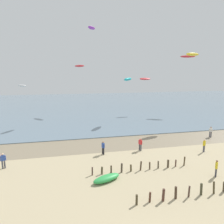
# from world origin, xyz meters

# --- Properties ---
(wet_sand_strip) EXTENTS (120.00, 6.00, 0.01)m
(wet_sand_strip) POSITION_xyz_m (0.00, 19.80, 0.00)
(wet_sand_strip) COLOR #84755B
(wet_sand_strip) RESTS_ON ground
(sea) EXTENTS (160.00, 70.00, 0.10)m
(sea) POSITION_xyz_m (0.00, 57.79, 0.05)
(sea) COLOR slate
(sea) RESTS_ON ground
(groyne_mid) EXTENTS (13.82, 0.36, 1.10)m
(groyne_mid) POSITION_xyz_m (6.96, 5.87, 0.48)
(groyne_mid) COLOR #423926
(groyne_mid) RESTS_ON ground
(groyne_far) EXTENTS (10.30, 0.34, 1.02)m
(groyne_far) POSITION_xyz_m (2.71, 11.19, 0.43)
(groyne_far) COLOR #44312C
(groyne_far) RESTS_ON ground
(person_nearest_camera) EXTENTS (0.40, 0.46, 1.71)m
(person_nearest_camera) POSITION_xyz_m (4.54, 16.44, 0.92)
(person_nearest_camera) COLOR #383842
(person_nearest_camera) RESTS_ON ground
(person_mid_beach) EXTENTS (0.34, 0.53, 1.71)m
(person_mid_beach) POSITION_xyz_m (17.39, 19.55, 0.92)
(person_mid_beach) COLOR #4C4C56
(person_mid_beach) RESTS_ON ground
(person_by_waterline) EXTENTS (0.50, 0.38, 1.71)m
(person_by_waterline) POSITION_xyz_m (12.38, 14.27, 0.92)
(person_by_waterline) COLOR #4C4C56
(person_by_waterline) RESTS_ON ground
(person_left_flank) EXTENTS (0.36, 0.51, 1.71)m
(person_left_flank) POSITION_xyz_m (-0.41, 16.21, 0.92)
(person_left_flank) COLOR #232328
(person_left_flank) RESTS_ON ground
(person_right_flank) EXTENTS (0.40, 0.46, 1.71)m
(person_right_flank) POSITION_xyz_m (9.43, 8.36, 0.92)
(person_right_flank) COLOR #383842
(person_right_flank) RESTS_ON ground
(person_far_down_beach) EXTENTS (0.54, 0.33, 1.71)m
(person_far_down_beach) POSITION_xyz_m (-11.41, 14.69, 0.92)
(person_far_down_beach) COLOR #4C4C56
(person_far_down_beach) RESTS_ON ground
(grounded_kite) EXTENTS (3.00, 2.02, 0.56)m
(grounded_kite) POSITION_xyz_m (-1.21, 9.78, 0.28)
(grounded_kite) COLOR green
(grounded_kite) RESTS_ON ground
(kite_aloft_0) EXTENTS (3.62, 2.27, 0.72)m
(kite_aloft_0) POSITION_xyz_m (18.73, 28.02, 13.43)
(kite_aloft_0) COLOR yellow
(kite_aloft_1) EXTENTS (3.71, 2.62, 0.64)m
(kite_aloft_1) POSITION_xyz_m (25.08, 39.77, 14.02)
(kite_aloft_1) COLOR red
(kite_aloft_2) EXTENTS (2.83, 3.15, 0.55)m
(kite_aloft_2) POSITION_xyz_m (-1.31, 44.17, 11.68)
(kite_aloft_2) COLOR red
(kite_aloft_3) EXTENTS (3.07, 3.65, 0.86)m
(kite_aloft_3) POSITION_xyz_m (7.50, 32.39, 8.76)
(kite_aloft_3) COLOR #19B2B7
(kite_aloft_4) EXTENTS (2.43, 2.97, 0.71)m
(kite_aloft_4) POSITION_xyz_m (1.21, 39.12, 19.56)
(kite_aloft_4) COLOR purple
(kite_aloft_5) EXTENTS (3.02, 1.33, 0.72)m
(kite_aloft_5) POSITION_xyz_m (14.36, 40.64, 8.56)
(kite_aloft_5) COLOR red
(kite_aloft_6) EXTENTS (2.26, 2.35, 0.55)m
(kite_aloft_6) POSITION_xyz_m (-12.66, 33.61, 7.65)
(kite_aloft_6) COLOR white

